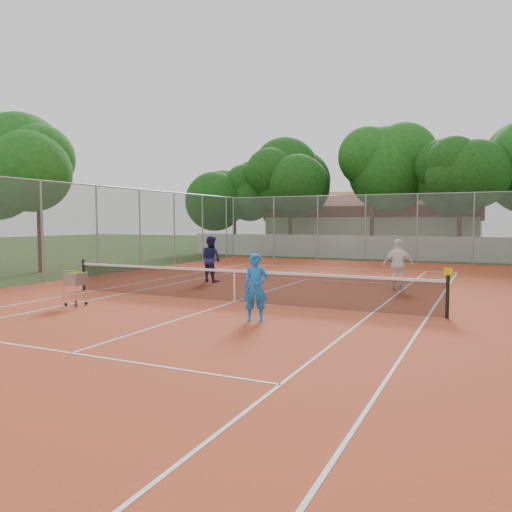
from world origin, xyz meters
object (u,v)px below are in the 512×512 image
at_px(player_near, 256,287).
at_px(player_far_right, 398,264).
at_px(tennis_net, 235,286).
at_px(ball_hopper, 76,288).
at_px(player_far_left, 211,259).
at_px(clubhouse, 374,224).

xyz_separation_m(player_near, player_far_right, (2.15, 7.22, 0.07)).
distance_m(tennis_net, ball_hopper, 4.54).
relative_size(player_near, player_far_right, 0.92).
bearing_deg(player_near, player_far_right, 49.53).
xyz_separation_m(player_far_left, ball_hopper, (-0.63, -6.51, -0.39)).
height_order(player_far_left, ball_hopper, player_far_left).
distance_m(clubhouse, player_far_left, 25.07).
bearing_deg(clubhouse, ball_hopper, -93.23).
bearing_deg(tennis_net, player_far_left, 128.27).
bearing_deg(clubhouse, player_near, -83.11).
relative_size(player_far_left, ball_hopper, 1.75).
height_order(clubhouse, player_far_right, clubhouse).
relative_size(tennis_net, player_near, 7.27).
xyz_separation_m(player_far_left, player_far_right, (7.08, 0.93, -0.02)).
distance_m(clubhouse, player_far_right, 24.83).
bearing_deg(ball_hopper, player_near, 6.30).
distance_m(player_near, player_far_left, 8.00).
xyz_separation_m(clubhouse, player_far_left, (-1.15, -25.01, -1.27)).
xyz_separation_m(tennis_net, player_far_left, (-3.15, 3.99, 0.42)).
bearing_deg(player_near, clubhouse, 73.02).
bearing_deg(clubhouse, player_far_right, -76.16).
relative_size(clubhouse, player_far_left, 9.00).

